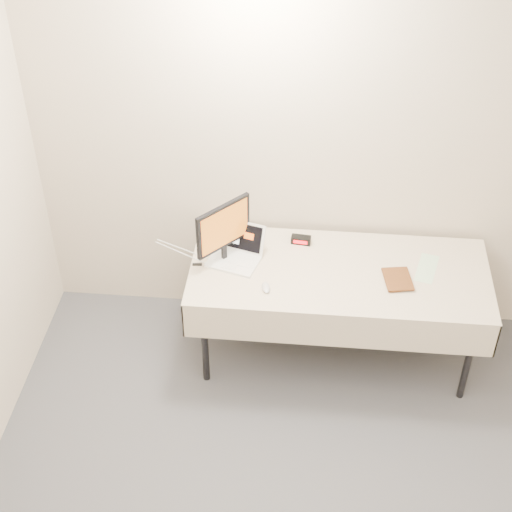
# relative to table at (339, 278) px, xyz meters

# --- Properties ---
(back_wall) EXTENTS (4.00, 0.10, 2.70)m
(back_wall) POSITION_rel_table_xyz_m (0.00, 0.45, 0.67)
(back_wall) COLOR beige
(back_wall) RESTS_ON ground
(table) EXTENTS (1.86, 0.81, 0.74)m
(table) POSITION_rel_table_xyz_m (0.00, 0.00, 0.00)
(table) COLOR black
(table) RESTS_ON ground
(laptop) EXTENTS (0.38, 0.36, 0.21)m
(laptop) POSITION_rel_table_xyz_m (-0.65, 0.07, 0.11)
(laptop) COLOR white
(laptop) RESTS_ON table
(monitor) EXTENTS (0.29, 0.32, 0.42)m
(monitor) POSITION_rel_table_xyz_m (-0.73, 0.04, 0.31)
(monitor) COLOR black
(monitor) RESTS_ON table
(book) EXTENTS (0.16, 0.05, 0.22)m
(book) POSITION_rel_table_xyz_m (0.27, -0.08, 0.17)
(book) COLOR brown
(book) RESTS_ON table
(alarm_clock) EXTENTS (0.13, 0.07, 0.05)m
(alarm_clock) POSITION_rel_table_xyz_m (-0.25, 0.26, 0.09)
(alarm_clock) COLOR black
(alarm_clock) RESTS_ON table
(clicker) EXTENTS (0.07, 0.11, 0.02)m
(clicker) POSITION_rel_table_xyz_m (-0.44, -0.21, 0.07)
(clicker) COLOR #BDBDBF
(clicker) RESTS_ON table
(paper_form) EXTENTS (0.18, 0.30, 0.00)m
(paper_form) POSITION_rel_table_xyz_m (0.54, 0.08, 0.06)
(paper_form) COLOR #C1EBBB
(paper_form) RESTS_ON table
(usb_dongle) EXTENTS (0.06, 0.02, 0.01)m
(usb_dongle) POSITION_rel_table_xyz_m (-0.89, -0.03, 0.07)
(usb_dongle) COLOR black
(usb_dongle) RESTS_ON table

